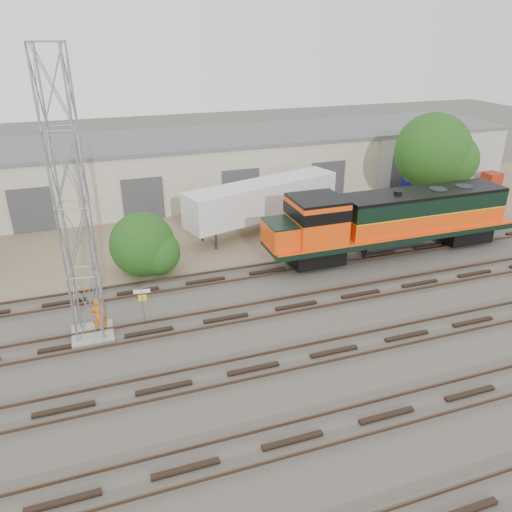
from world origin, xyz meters
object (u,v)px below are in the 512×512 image
object	(u,v)px
worker	(99,316)
semi_trailer	(266,200)
locomotive	(390,220)
signal_tower	(73,210)

from	to	relation	value
worker	semi_trailer	xyz separation A→B (m)	(12.62, 10.51, 1.39)
locomotive	signal_tower	size ratio (longest dim) A/B	1.32
worker	semi_trailer	bearing A→B (deg)	-138.00
worker	signal_tower	bearing A→B (deg)	18.34
locomotive	signal_tower	world-z (taller)	signal_tower
locomotive	semi_trailer	bearing A→B (deg)	132.24
semi_trailer	locomotive	bearing A→B (deg)	-64.87
signal_tower	semi_trailer	xyz separation A→B (m)	(13.03, 10.63, -4.21)
locomotive	worker	size ratio (longest dim) A/B	9.09
signal_tower	locomotive	bearing A→B (deg)	11.14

